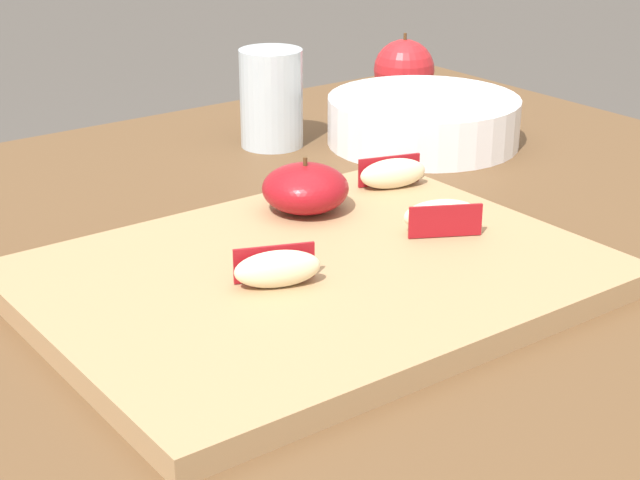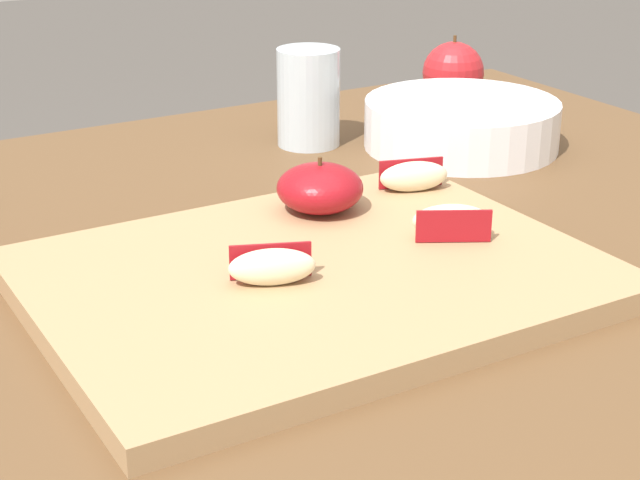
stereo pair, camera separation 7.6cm
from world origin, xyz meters
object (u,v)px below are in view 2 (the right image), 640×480
object	(u,v)px
apple_wedge_middle	(272,266)
apple_wedge_left	(414,176)
apple_wedge_near_knife	(452,221)
apple_half_skin_up	(319,188)
drinking_glass_water	(308,97)
whole_apple_crimson	(453,73)
ceramic_fruit_bowl	(461,122)
cutting_board	(320,276)

from	to	relation	value
apple_wedge_middle	apple_wedge_left	xyz separation A→B (m)	(0.20, 0.11, 0.00)
apple_wedge_near_knife	apple_wedge_middle	size ratio (longest dim) A/B	0.99
apple_half_skin_up	apple_wedge_near_knife	xyz separation A→B (m)	(0.06, -0.11, -0.01)
apple_wedge_near_knife	drinking_glass_water	bearing A→B (deg)	79.99
whole_apple_crimson	drinking_glass_water	distance (m)	0.25
whole_apple_crimson	drinking_glass_water	size ratio (longest dim) A/B	0.80
apple_wedge_left	whole_apple_crimson	world-z (taller)	whole_apple_crimson
ceramic_fruit_bowl	apple_wedge_near_knife	bearing A→B (deg)	-129.21
apple_wedge_left	apple_wedge_near_knife	bearing A→B (deg)	-110.00
apple_half_skin_up	apple_wedge_near_knife	size ratio (longest dim) A/B	1.14
apple_wedge_left	drinking_glass_water	world-z (taller)	drinking_glass_water
apple_wedge_near_knife	apple_wedge_left	distance (m)	0.11
apple_wedge_left	drinking_glass_water	bearing A→B (deg)	84.91
apple_wedge_middle	apple_wedge_left	world-z (taller)	same
apple_wedge_near_knife	ceramic_fruit_bowl	bearing A→B (deg)	50.79
apple_wedge_left	whole_apple_crimson	size ratio (longest dim) A/B	0.78
cutting_board	apple_wedge_middle	world-z (taller)	apple_wedge_middle
apple_wedge_middle	drinking_glass_water	size ratio (longest dim) A/B	0.63
whole_apple_crimson	ceramic_fruit_bowl	xyz separation A→B (m)	(-0.11, -0.16, -0.01)
apple_wedge_middle	ceramic_fruit_bowl	size ratio (longest dim) A/B	0.32
apple_half_skin_up	apple_wedge_left	world-z (taller)	apple_half_skin_up
apple_half_skin_up	cutting_board	bearing A→B (deg)	-120.12
whole_apple_crimson	apple_wedge_left	bearing A→B (deg)	-132.35
apple_wedge_middle	ceramic_fruit_bowl	xyz separation A→B (m)	(0.36, 0.25, -0.00)
apple_half_skin_up	apple_wedge_middle	size ratio (longest dim) A/B	1.12
cutting_board	apple_wedge_left	xyz separation A→B (m)	(0.16, 0.10, 0.02)
whole_apple_crimson	apple_half_skin_up	bearing A→B (deg)	-141.48
apple_half_skin_up	apple_wedge_middle	distance (m)	0.15
apple_wedge_middle	whole_apple_crimson	bearing A→B (deg)	40.61
whole_apple_crimson	drinking_glass_water	world-z (taller)	drinking_glass_water
whole_apple_crimson	ceramic_fruit_bowl	world-z (taller)	whole_apple_crimson
apple_wedge_middle	drinking_glass_water	world-z (taller)	drinking_glass_water
ceramic_fruit_bowl	drinking_glass_water	distance (m)	0.17
drinking_glass_water	ceramic_fruit_bowl	bearing A→B (deg)	-33.88
apple_wedge_near_knife	apple_wedge_middle	bearing A→B (deg)	-178.00
apple_wedge_middle	drinking_glass_water	bearing A→B (deg)	56.48
ceramic_fruit_bowl	cutting_board	bearing A→B (deg)	-143.36
cutting_board	ceramic_fruit_bowl	xyz separation A→B (m)	(0.31, 0.23, 0.02)
apple_wedge_near_knife	drinking_glass_water	xyz separation A→B (m)	(0.06, 0.33, 0.02)
apple_wedge_left	cutting_board	bearing A→B (deg)	-147.66
cutting_board	apple_half_skin_up	xyz separation A→B (m)	(0.06, 0.10, 0.03)
cutting_board	drinking_glass_water	xyz separation A→B (m)	(0.18, 0.33, 0.04)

